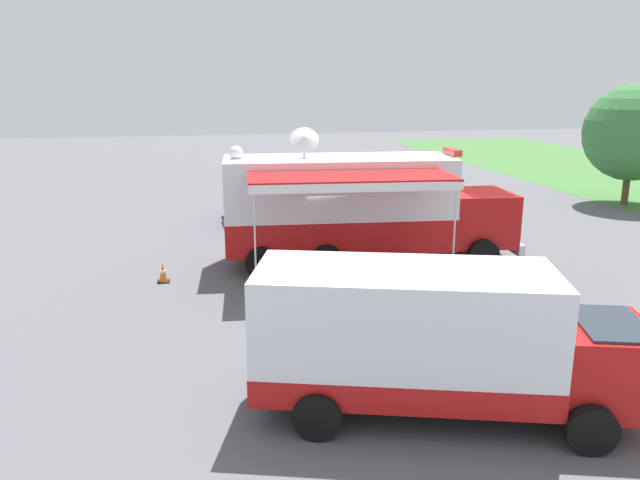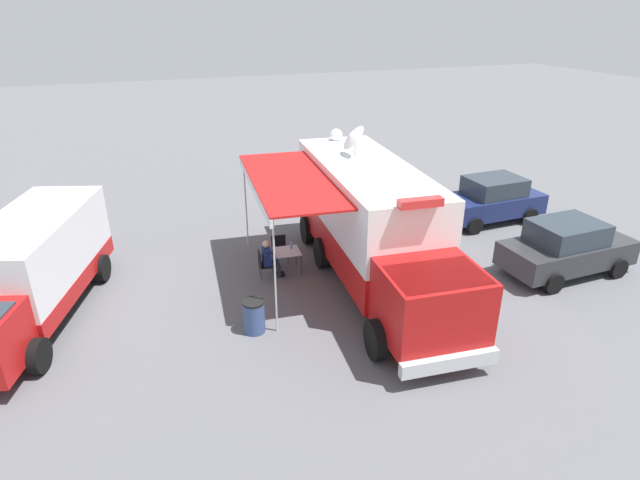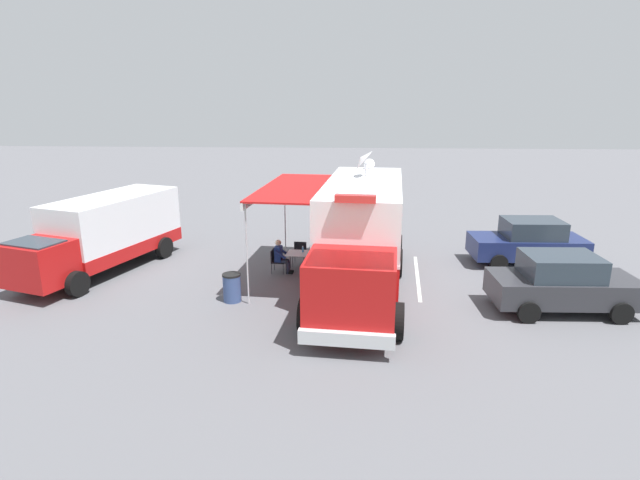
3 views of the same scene
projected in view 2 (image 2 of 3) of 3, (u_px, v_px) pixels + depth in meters
name	position (u px, v px, depth m)	size (l,w,h in m)	color
ground_plane	(363.00, 269.00, 17.02)	(100.00, 100.00, 0.00)	#5B5B60
lot_stripe	(412.00, 255.00, 17.98)	(0.12, 4.80, 0.01)	silver
command_truck	(372.00, 223.00, 15.56)	(5.36, 9.67, 4.53)	#B71414
folding_table	(287.00, 253.00, 16.61)	(0.87, 0.87, 0.73)	silver
water_bottle	(291.00, 246.00, 16.69)	(0.07, 0.07, 0.22)	#4C99D8
folding_chair_at_table	(264.00, 263.00, 16.33)	(0.52, 0.52, 0.87)	black
folding_chair_beside_table	(279.00, 247.00, 17.40)	(0.52, 0.52, 0.87)	black
seated_responder	(270.00, 258.00, 16.31)	(0.69, 0.59, 1.25)	navy
trash_bin	(254.00, 316.00, 13.62)	(0.57, 0.57, 0.91)	#384C7F
traffic_cone	(290.00, 207.00, 21.42)	(0.36, 0.36, 0.58)	black
support_truck	(32.00, 271.00, 13.96)	(3.96, 7.10, 2.70)	white
car_behind_truck	(490.00, 200.00, 20.49)	(4.25, 2.12, 1.76)	navy
car_far_corner	(566.00, 248.00, 16.46)	(4.25, 2.12, 1.76)	#2D2D33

